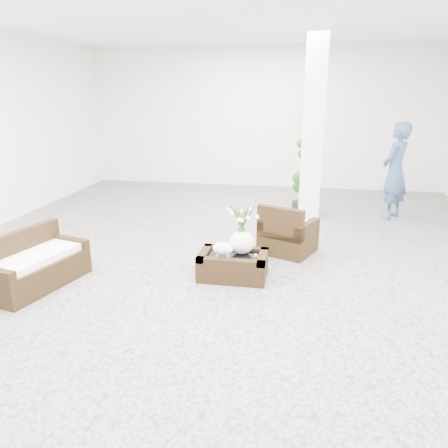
% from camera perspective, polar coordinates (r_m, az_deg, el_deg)
% --- Properties ---
extents(ground, '(11.00, 11.00, 0.00)m').
position_cam_1_polar(ground, '(6.44, 0.16, -5.03)').
color(ground, gray).
rests_on(ground, ground).
extents(column, '(0.40, 0.40, 3.50)m').
position_cam_1_polar(column, '(8.70, 11.54, 12.28)').
color(column, white).
rests_on(column, ground).
extents(coffee_table, '(0.90, 0.60, 0.31)m').
position_cam_1_polar(coffee_table, '(5.90, 1.20, -5.52)').
color(coffee_table, black).
rests_on(coffee_table, ground).
extents(sheep_figurine, '(0.28, 0.23, 0.21)m').
position_cam_1_polar(sheep_figurine, '(5.73, -0.13, -3.40)').
color(sheep_figurine, white).
rests_on(sheep_figurine, coffee_table).
extents(planter_narcissus, '(0.44, 0.44, 0.80)m').
position_cam_1_polar(planter_narcissus, '(5.79, 2.37, -0.12)').
color(planter_narcissus, white).
rests_on(planter_narcissus, coffee_table).
extents(tealight, '(0.04, 0.04, 0.03)m').
position_cam_1_polar(tealight, '(5.81, 4.17, -4.08)').
color(tealight, white).
rests_on(tealight, coffee_table).
extents(armchair, '(0.95, 0.94, 0.78)m').
position_cam_1_polar(armchair, '(6.79, 8.42, -0.53)').
color(armchair, black).
rests_on(armchair, ground).
extents(loveseat, '(0.93, 1.43, 0.70)m').
position_cam_1_polar(loveseat, '(6.06, -23.41, -4.37)').
color(loveseat, black).
rests_on(loveseat, ground).
extents(topiary, '(0.39, 0.39, 1.47)m').
position_cam_1_polar(topiary, '(9.05, 10.15, 6.02)').
color(topiary, '#1B3F14').
rests_on(topiary, ground).
extents(shopper, '(0.75, 0.82, 1.87)m').
position_cam_1_polar(shopper, '(9.07, 21.42, 6.43)').
color(shopper, navy).
rests_on(shopper, ground).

